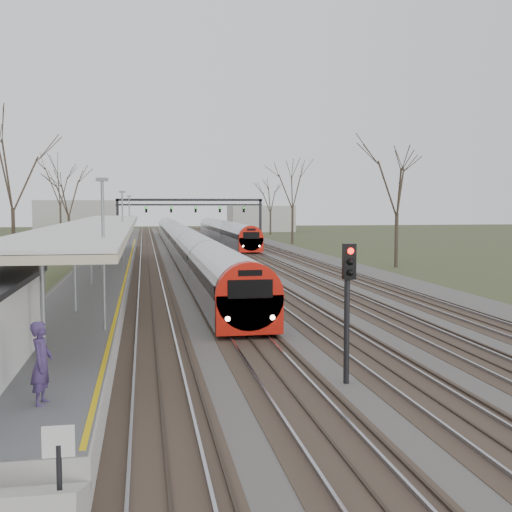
% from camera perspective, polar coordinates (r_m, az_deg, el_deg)
% --- Properties ---
extents(track_bed, '(24.00, 160.00, 0.22)m').
position_cam_1_polar(track_bed, '(63.18, -3.87, -0.09)').
color(track_bed, '#474442').
rests_on(track_bed, ground).
extents(platform, '(3.50, 69.00, 1.00)m').
position_cam_1_polar(platform, '(45.44, -13.27, -1.46)').
color(platform, '#9E9B93').
rests_on(platform, ground).
extents(canopy, '(4.10, 50.00, 3.11)m').
position_cam_1_polar(canopy, '(40.71, -13.72, 2.68)').
color(canopy, slate).
rests_on(canopy, platform).
extents(signal_gantry, '(21.00, 0.59, 6.08)m').
position_cam_1_polar(signal_gantry, '(92.85, -5.84, 4.38)').
color(signal_gantry, black).
rests_on(signal_gantry, ground).
extents(tree_west_far, '(5.50, 5.50, 11.33)m').
position_cam_1_polar(tree_west_far, '(56.70, -20.90, 7.14)').
color(tree_west_far, '#2D231C').
rests_on(tree_west_far, ground).
extents(tree_east_far, '(5.00, 5.00, 10.30)m').
position_cam_1_polar(tree_east_far, '(53.68, 12.46, 6.71)').
color(tree_east_far, '#2D231C').
rests_on(tree_east_far, ground).
extents(train_near, '(2.62, 90.21, 3.05)m').
position_cam_1_polar(train_near, '(68.47, -6.68, 1.44)').
color(train_near, '#ACAEB6').
rests_on(train_near, ground).
extents(train_far, '(2.62, 45.21, 3.05)m').
position_cam_1_polar(train_far, '(88.03, -2.84, 2.15)').
color(train_far, '#ACAEB6').
rests_on(train_far, ground).
extents(passenger, '(0.50, 0.69, 1.77)m').
position_cam_1_polar(passenger, '(14.21, -18.52, -9.05)').
color(passenger, '#3C2D58').
rests_on(passenger, platform).
extents(signal_post, '(0.35, 0.45, 4.10)m').
position_cam_1_polar(signal_post, '(18.20, 8.17, -3.21)').
color(signal_post, black).
rests_on(signal_post, ground).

